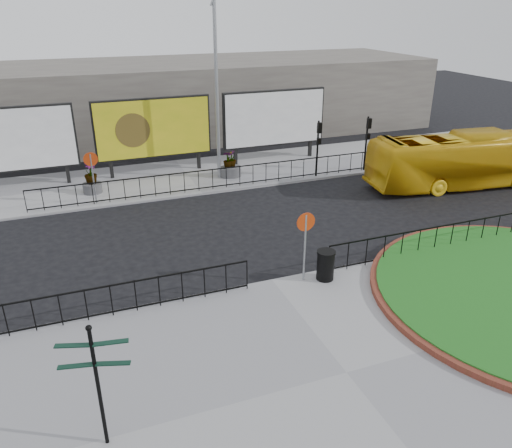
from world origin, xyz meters
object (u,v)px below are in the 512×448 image
bus (464,160)px  fingerpost_sign (96,375)px  billboard_mid (153,128)px  lamp_post (217,88)px  planter_c (232,168)px  litter_bin (325,265)px  planter_b (228,168)px  planter_a (91,180)px

bus → fingerpost_sign: bearing=127.2°
billboard_mid → lamp_post: size_ratio=0.67×
billboard_mid → planter_c: 4.65m
litter_bin → planter_c: 11.61m
fingerpost_sign → planter_b: (7.93, 16.10, -1.35)m
fingerpost_sign → litter_bin: (7.64, 4.50, -1.29)m
lamp_post → litter_bin: lamp_post is taller
fingerpost_sign → planter_c: 18.09m
planter_b → bus: bearing=-26.6°
billboard_mid → planter_a: bearing=-150.9°
bus → planter_a: size_ratio=6.38×
billboard_mid → planter_a: (-3.55, -1.97, -1.85)m
planter_a → planter_c: bearing=0.0°
lamp_post → litter_bin: 12.33m
fingerpost_sign → bus: size_ratio=0.30×
planter_c → planter_a: bearing=-180.0°
bus → planter_c: bus is taller
lamp_post → planter_b: bearing=-0.0°
billboard_mid → planter_c: billboard_mid is taller
planter_a → planter_c: (7.25, 0.00, -0.16)m
planter_b → fingerpost_sign: bearing=-116.2°
fingerpost_sign → bus: (18.82, 10.66, -0.56)m
litter_bin → planter_a: bearing=120.2°
planter_b → planter_a: bearing=-180.0°
lamp_post → planter_a: 7.72m
fingerpost_sign → planter_b: 18.00m
lamp_post → planter_c: 4.30m
planter_a → lamp_post: bearing=0.0°
litter_bin → planter_c: (0.49, 11.60, -0.07)m
lamp_post → bus: (11.38, -5.44, -3.44)m
bus → planter_c: bearing=70.7°
lamp_post → billboard_mid: bearing=146.7°
bus → planter_b: 12.20m
litter_bin → planter_a: 13.42m
planter_a → planter_b: bearing=0.0°
lamp_post → fingerpost_sign: 17.97m
lamp_post → planter_a: (-6.55, -0.00, -4.08)m
planter_b → billboard_mid: bearing=150.6°
billboard_mid → planter_b: (3.50, -1.97, -2.01)m
lamp_post → planter_c: (0.69, -0.00, -4.24)m
lamp_post → planter_a: bearing=-180.0°
planter_c → litter_bin: bearing=-92.4°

